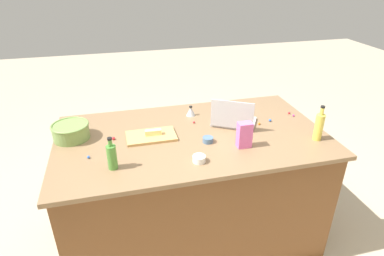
{
  "coord_description": "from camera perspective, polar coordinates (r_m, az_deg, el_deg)",
  "views": [
    {
      "loc": [
        0.48,
        1.91,
        1.98
      ],
      "look_at": [
        0.0,
        0.0,
        0.95
      ],
      "focal_mm": 30.36,
      "sensor_mm": 36.0,
      "label": 1
    }
  ],
  "objects": [
    {
      "name": "candy_6",
      "position": [
        2.49,
        13.56,
        1.33
      ],
      "size": [
        0.02,
        0.02,
        0.02
      ],
      "primitive_type": "sphere",
      "color": "blue",
      "rests_on": "island_counter"
    },
    {
      "name": "candy_bag",
      "position": [
        2.09,
        9.19,
        -1.21
      ],
      "size": [
        0.09,
        0.06,
        0.17
      ],
      "primitive_type": "cube",
      "color": "pink",
      "rests_on": "island_counter"
    },
    {
      "name": "candy_0",
      "position": [
        2.08,
        -17.73,
        -4.89
      ],
      "size": [
        0.02,
        0.02,
        0.02
      ],
      "primitive_type": "sphere",
      "color": "blue",
      "rests_on": "island_counter"
    },
    {
      "name": "ground_plane",
      "position": [
        2.79,
        -0.0,
        -17.58
      ],
      "size": [
        12.0,
        12.0,
        0.0
      ],
      "primitive_type": "plane",
      "color": "#B7A88E"
    },
    {
      "name": "candy_2",
      "position": [
        2.24,
        -13.63,
        -1.78
      ],
      "size": [
        0.02,
        0.02,
        0.02
      ],
      "primitive_type": "sphere",
      "color": "red",
      "rests_on": "island_counter"
    },
    {
      "name": "butter_stick_left",
      "position": [
        2.21,
        -6.83,
        -0.75
      ],
      "size": [
        0.11,
        0.04,
        0.04
      ],
      "primitive_type": "cube",
      "rotation": [
        0.0,
        0.0,
        -0.03
      ],
      "color": "#F4E58C",
      "rests_on": "cutting_board"
    },
    {
      "name": "laptop",
      "position": [
        2.37,
        7.26,
        1.54
      ],
      "size": [
        0.38,
        0.35,
        0.22
      ],
      "color": "#B7B7BC",
      "rests_on": "island_counter"
    },
    {
      "name": "mixing_bowl_large",
      "position": [
        2.32,
        -20.52,
        -0.49
      ],
      "size": [
        0.25,
        0.25,
        0.11
      ],
      "color": "#72934C",
      "rests_on": "island_counter"
    },
    {
      "name": "candy_4",
      "position": [
        2.62,
        17.41,
        2.12
      ],
      "size": [
        0.02,
        0.02,
        0.02
      ],
      "primitive_type": "sphere",
      "color": "#CC3399",
      "rests_on": "island_counter"
    },
    {
      "name": "kitchen_timer",
      "position": [
        2.51,
        -0.23,
        2.98
      ],
      "size": [
        0.07,
        0.07,
        0.08
      ],
      "color": "#B2B2B7",
      "rests_on": "island_counter"
    },
    {
      "name": "bottle_olive",
      "position": [
        1.91,
        -13.89,
        -4.85
      ],
      "size": [
        0.06,
        0.06,
        0.2
      ],
      "color": "#4C8C38",
      "rests_on": "island_counter"
    },
    {
      "name": "ramekin_medium",
      "position": [
        2.15,
        2.81,
        -2.06
      ],
      "size": [
        0.07,
        0.07,
        0.04
      ],
      "primitive_type": "cylinder",
      "color": "slate",
      "rests_on": "island_counter"
    },
    {
      "name": "bottle_oil",
      "position": [
        2.3,
        21.41,
        0.29
      ],
      "size": [
        0.06,
        0.06,
        0.24
      ],
      "color": "#DBC64C",
      "rests_on": "island_counter"
    },
    {
      "name": "island_counter",
      "position": [
        2.49,
        -0.0,
        -10.23
      ],
      "size": [
        1.84,
        1.04,
        0.9
      ],
      "color": "brown",
      "rests_on": "ground"
    },
    {
      "name": "candy_3",
      "position": [
        2.4,
        0.33,
        1.02
      ],
      "size": [
        0.02,
        0.02,
        0.02
      ],
      "primitive_type": "sphere",
      "color": "red",
      "rests_on": "island_counter"
    },
    {
      "name": "ramekin_small",
      "position": [
        1.94,
        1.26,
        -5.43
      ],
      "size": [
        0.08,
        0.08,
        0.04
      ],
      "primitive_type": "cylinder",
      "color": "white",
      "rests_on": "island_counter"
    },
    {
      "name": "candy_5",
      "position": [
        2.42,
        11.72,
        0.76
      ],
      "size": [
        0.02,
        0.02,
        0.02
      ],
      "primitive_type": "sphere",
      "color": "orange",
      "rests_on": "island_counter"
    },
    {
      "name": "cutting_board",
      "position": [
        2.22,
        -7.19,
        -1.41
      ],
      "size": [
        0.33,
        0.2,
        0.02
      ],
      "primitive_type": "cube",
      "color": "tan",
      "rests_on": "island_counter"
    },
    {
      "name": "candy_1",
      "position": [
        2.65,
        16.69,
        2.56
      ],
      "size": [
        0.02,
        0.02,
        0.02
      ],
      "primitive_type": "sphere",
      "color": "red",
      "rests_on": "island_counter"
    }
  ]
}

